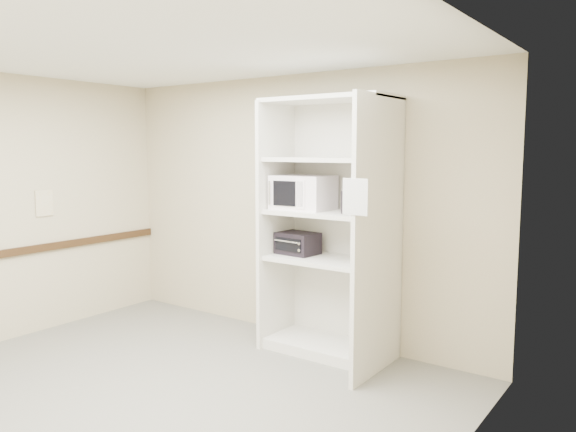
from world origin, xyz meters
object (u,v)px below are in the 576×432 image
Objects in this scene: shelving_unit at (333,237)px; toaster_oven_lower at (298,243)px; microwave at (303,192)px; toaster_oven_upper at (366,202)px.

toaster_oven_lower is at bearing 176.95° from shelving_unit.
toaster_oven_lower is at bearing 167.00° from microwave.
microwave is at bearing -7.06° from toaster_oven_lower.
shelving_unit is 0.53m from microwave.
microwave reaches higher than toaster_oven_upper.
shelving_unit reaches higher than microwave.
microwave is 1.50× the size of toaster_oven_upper.
toaster_oven_lower is at bearing 174.00° from toaster_oven_upper.
microwave is 0.67m from toaster_oven_upper.
microwave is at bearing 178.85° from shelving_unit.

